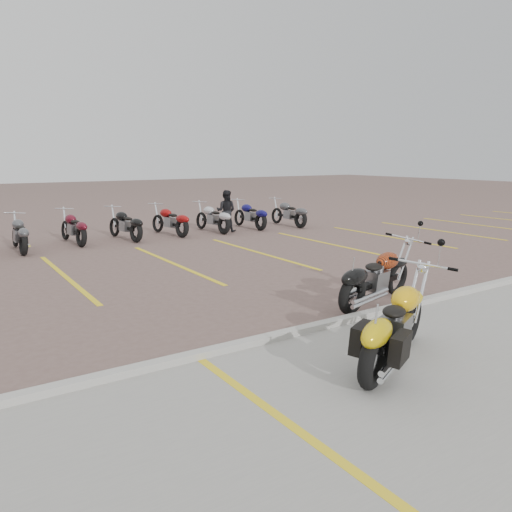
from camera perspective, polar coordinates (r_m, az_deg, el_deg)
The scene contains 9 objects.
ground at distance 9.78m, azimuth 0.19°, elevation -4.99°, with size 100.00×100.00×0.00m, color #725951.
concrete_apron at distance 6.74m, azimuth 22.47°, elevation -13.57°, with size 60.00×5.00×0.01m, color #9E9B93.
curb at distance 8.24m, azimuth 7.95°, elevation -7.79°, with size 60.00×0.18×0.12m, color #ADAAA3.
parking_stripes at distance 13.20m, azimuth -9.44°, elevation -0.84°, with size 38.00×5.50×0.01m, color yellow, non-canonical shape.
apron_stripe at distance 5.18m, azimuth 6.89°, elevation -20.60°, with size 0.12×5.00×0.00m, color yellow.
yellow_cruiser at distance 6.88m, azimuth 15.26°, elevation -8.14°, with size 2.28×1.17×1.01m.
flame_cruiser at distance 9.55m, azimuth 13.22°, elevation -2.68°, with size 2.33×0.71×0.97m.
person_b at distance 18.53m, azimuth -3.44°, elevation 5.16°, with size 0.75×0.58×1.54m, color black.
bg_bike_row at distance 16.68m, azimuth -20.08°, elevation 3.05°, with size 17.33×2.05×1.10m.
Camera 1 is at (-5.18, -7.83, 2.74)m, focal length 35.00 mm.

